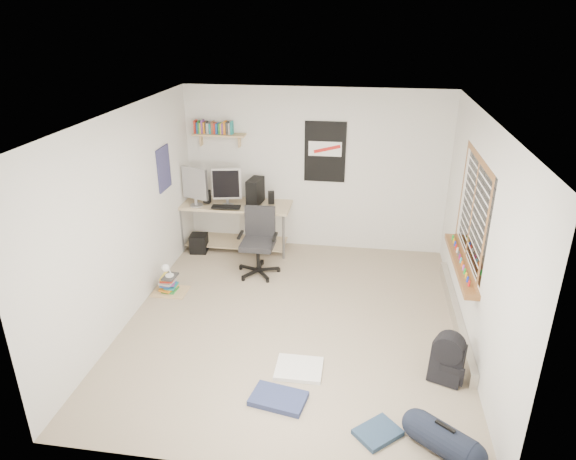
# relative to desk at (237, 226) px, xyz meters

# --- Properties ---
(floor) EXTENTS (4.00, 4.50, 0.01)m
(floor) POSITION_rel_desk_xyz_m (1.20, -2.00, -0.37)
(floor) COLOR gray
(floor) RESTS_ON ground
(ceiling) EXTENTS (4.00, 4.50, 0.01)m
(ceiling) POSITION_rel_desk_xyz_m (1.20, -2.00, 2.14)
(ceiling) COLOR white
(ceiling) RESTS_ON ground
(back_wall) EXTENTS (4.00, 0.01, 2.50)m
(back_wall) POSITION_rel_desk_xyz_m (1.20, 0.25, 0.89)
(back_wall) COLOR silver
(back_wall) RESTS_ON ground
(left_wall) EXTENTS (0.01, 4.50, 2.50)m
(left_wall) POSITION_rel_desk_xyz_m (-0.81, -2.00, 0.89)
(left_wall) COLOR silver
(left_wall) RESTS_ON ground
(right_wall) EXTENTS (0.01, 4.50, 2.50)m
(right_wall) POSITION_rel_desk_xyz_m (3.20, -2.00, 0.89)
(right_wall) COLOR silver
(right_wall) RESTS_ON ground
(desk) EXTENTS (1.88, 1.39, 0.79)m
(desk) POSITION_rel_desk_xyz_m (0.00, 0.00, 0.00)
(desk) COLOR #CABE8C
(desk) RESTS_ON floor
(monitor_left) EXTENTS (0.45, 0.25, 0.48)m
(monitor_left) POSITION_rel_desk_xyz_m (-0.55, -0.25, 0.66)
(monitor_left) COLOR #ACACB1
(monitor_left) RESTS_ON desk
(monitor_right) EXTENTS (0.45, 0.20, 0.48)m
(monitor_right) POSITION_rel_desk_xyz_m (-0.08, -0.18, 0.66)
(monitor_right) COLOR #9D9EA2
(monitor_right) RESTS_ON desk
(pc_tower) EXTENTS (0.23, 0.39, 0.39)m
(pc_tower) POSITION_rel_desk_xyz_m (0.33, -0.07, 0.62)
(pc_tower) COLOR black
(pc_tower) RESTS_ON desk
(keyboard) EXTENTS (0.44, 0.19, 0.02)m
(keyboard) POSITION_rel_desk_xyz_m (-0.07, -0.32, 0.43)
(keyboard) COLOR black
(keyboard) RESTS_ON desk
(speaker_left) EXTENTS (0.10, 0.10, 0.20)m
(speaker_left) POSITION_rel_desk_xyz_m (-0.41, -0.16, 0.52)
(speaker_left) COLOR black
(speaker_left) RESTS_ON desk
(speaker_right) EXTENTS (0.11, 0.11, 0.19)m
(speaker_right) POSITION_rel_desk_xyz_m (0.57, -0.04, 0.52)
(speaker_right) COLOR black
(speaker_right) RESTS_ON desk
(office_chair) EXTENTS (0.64, 0.64, 0.97)m
(office_chair) POSITION_rel_desk_xyz_m (0.52, -0.85, 0.12)
(office_chair) COLOR black
(office_chair) RESTS_ON floor
(wall_shelf) EXTENTS (0.80, 0.22, 0.24)m
(wall_shelf) POSITION_rel_desk_xyz_m (-0.25, 0.14, 1.42)
(wall_shelf) COLOR tan
(wall_shelf) RESTS_ON back_wall
(poster_back_wall) EXTENTS (0.62, 0.03, 0.92)m
(poster_back_wall) POSITION_rel_desk_xyz_m (1.35, 0.23, 1.19)
(poster_back_wall) COLOR black
(poster_back_wall) RESTS_ON back_wall
(poster_left_wall) EXTENTS (0.02, 0.42, 0.60)m
(poster_left_wall) POSITION_rel_desk_xyz_m (-0.79, -0.80, 1.14)
(poster_left_wall) COLOR navy
(poster_left_wall) RESTS_ON left_wall
(window) EXTENTS (0.10, 1.50, 1.26)m
(window) POSITION_rel_desk_xyz_m (3.15, -1.70, 1.08)
(window) COLOR brown
(window) RESTS_ON right_wall
(baseboard_heater) EXTENTS (0.08, 2.50, 0.18)m
(baseboard_heater) POSITION_rel_desk_xyz_m (3.15, -1.70, -0.28)
(baseboard_heater) COLOR #B7B2A8
(baseboard_heater) RESTS_ON floor
(backpack) EXTENTS (0.39, 0.35, 0.43)m
(backpack) POSITION_rel_desk_xyz_m (2.89, -2.82, -0.16)
(backpack) COLOR black
(backpack) RESTS_ON floor
(duffel_bag) EXTENTS (0.38, 0.38, 0.53)m
(duffel_bag) POSITION_rel_desk_xyz_m (2.74, -3.81, -0.22)
(duffel_bag) COLOR black
(duffel_bag) RESTS_ON floor
(tshirt) EXTENTS (0.49, 0.42, 0.04)m
(tshirt) POSITION_rel_desk_xyz_m (1.38, -2.91, -0.34)
(tshirt) COLOR silver
(tshirt) RESTS_ON floor
(jeans_a) EXTENTS (0.58, 0.43, 0.06)m
(jeans_a) POSITION_rel_desk_xyz_m (1.25, -3.41, -0.33)
(jeans_a) COLOR navy
(jeans_a) RESTS_ON floor
(jeans_b) EXTENTS (0.48, 0.47, 0.05)m
(jeans_b) POSITION_rel_desk_xyz_m (2.20, -3.70, -0.34)
(jeans_b) COLOR #21344C
(jeans_b) RESTS_ON floor
(book_stack) EXTENTS (0.45, 0.39, 0.27)m
(book_stack) POSITION_rel_desk_xyz_m (-0.55, -1.55, -0.22)
(book_stack) COLOR brown
(book_stack) RESTS_ON floor
(desk_lamp) EXTENTS (0.15, 0.21, 0.19)m
(desk_lamp) POSITION_rel_desk_xyz_m (-0.53, -1.57, 0.02)
(desk_lamp) COLOR white
(desk_lamp) RESTS_ON book_stack
(subwoofer) EXTENTS (0.28, 0.28, 0.29)m
(subwoofer) POSITION_rel_desk_xyz_m (-0.55, -0.27, -0.22)
(subwoofer) COLOR black
(subwoofer) RESTS_ON floor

